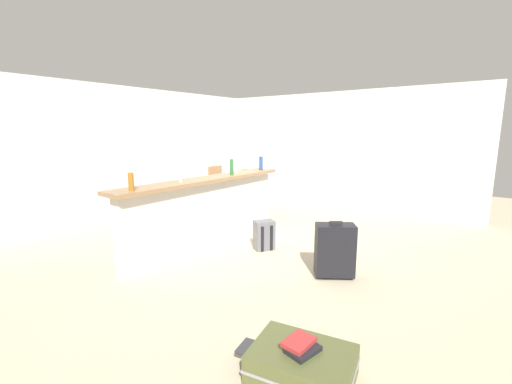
{
  "coord_description": "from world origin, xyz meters",
  "views": [
    {
      "loc": [
        -3.93,
        -2.87,
        1.69
      ],
      "look_at": [
        0.27,
        0.31,
        0.71
      ],
      "focal_mm": 23.53,
      "sensor_mm": 36.0,
      "label": 1
    }
  ],
  "objects_px": {
    "bottle_blue": "(261,163)",
    "backpack_grey": "(264,235)",
    "bottle_green": "(232,167)",
    "suitcase_upright_black": "(335,250)",
    "dining_table": "(230,181)",
    "dining_chair_far_side": "(212,185)",
    "suitcase_flat_olive": "(302,365)",
    "bottle_amber": "(131,182)",
    "bottle_clear": "(180,171)",
    "dining_chair_near_partition": "(247,191)",
    "book_stack": "(301,346)"
  },
  "relations": [
    {
      "from": "bottle_green",
      "to": "bottle_blue",
      "type": "distance_m",
      "value": 0.8
    },
    {
      "from": "bottle_amber",
      "to": "bottle_clear",
      "type": "relative_size",
      "value": 0.71
    },
    {
      "from": "bottle_green",
      "to": "dining_chair_near_partition",
      "type": "bearing_deg",
      "value": 29.78
    },
    {
      "from": "bottle_blue",
      "to": "suitcase_upright_black",
      "type": "xyz_separation_m",
      "value": [
        -1.11,
        -1.87,
        -0.8
      ]
    },
    {
      "from": "bottle_blue",
      "to": "dining_table",
      "type": "relative_size",
      "value": 0.21
    },
    {
      "from": "bottle_blue",
      "to": "dining_table",
      "type": "height_order",
      "value": "bottle_blue"
    },
    {
      "from": "bottle_blue",
      "to": "dining_chair_far_side",
      "type": "xyz_separation_m",
      "value": [
        0.6,
        1.76,
        -0.62
      ]
    },
    {
      "from": "bottle_amber",
      "to": "dining_chair_far_side",
      "type": "distance_m",
      "value": 3.61
    },
    {
      "from": "dining_chair_near_partition",
      "to": "book_stack",
      "type": "bearing_deg",
      "value": -136.67
    },
    {
      "from": "bottle_clear",
      "to": "suitcase_flat_olive",
      "type": "height_order",
      "value": "bottle_clear"
    },
    {
      "from": "book_stack",
      "to": "bottle_green",
      "type": "bearing_deg",
      "value": 49.7
    },
    {
      "from": "suitcase_flat_olive",
      "to": "book_stack",
      "type": "bearing_deg",
      "value": 117.22
    },
    {
      "from": "dining_table",
      "to": "dining_chair_far_side",
      "type": "distance_m",
      "value": 0.6
    },
    {
      "from": "bottle_green",
      "to": "dining_table",
      "type": "relative_size",
      "value": 0.22
    },
    {
      "from": "bottle_clear",
      "to": "book_stack",
      "type": "bearing_deg",
      "value": -113.94
    },
    {
      "from": "bottle_blue",
      "to": "backpack_grey",
      "type": "relative_size",
      "value": 0.55
    },
    {
      "from": "suitcase_flat_olive",
      "to": "bottle_green",
      "type": "bearing_deg",
      "value": 49.84
    },
    {
      "from": "suitcase_flat_olive",
      "to": "book_stack",
      "type": "height_order",
      "value": "book_stack"
    },
    {
      "from": "dining_chair_far_side",
      "to": "bottle_amber",
      "type": "bearing_deg",
      "value": -149.9
    },
    {
      "from": "backpack_grey",
      "to": "suitcase_flat_olive",
      "type": "bearing_deg",
      "value": -138.47
    },
    {
      "from": "dining_table",
      "to": "bottle_blue",
      "type": "bearing_deg",
      "value": -114.57
    },
    {
      "from": "dining_table",
      "to": "suitcase_upright_black",
      "type": "xyz_separation_m",
      "value": [
        -1.65,
        -3.05,
        -0.32
      ]
    },
    {
      "from": "dining_table",
      "to": "dining_chair_near_partition",
      "type": "distance_m",
      "value": 0.52
    },
    {
      "from": "bottle_green",
      "to": "dining_table",
      "type": "bearing_deg",
      "value": 42.33
    },
    {
      "from": "dining_chair_far_side",
      "to": "suitcase_flat_olive",
      "type": "bearing_deg",
      "value": -129.15
    },
    {
      "from": "bottle_amber",
      "to": "bottle_green",
      "type": "relative_size",
      "value": 0.85
    },
    {
      "from": "book_stack",
      "to": "dining_chair_far_side",
      "type": "bearing_deg",
      "value": 50.78
    },
    {
      "from": "bottle_blue",
      "to": "dining_chair_far_side",
      "type": "bearing_deg",
      "value": 71.26
    },
    {
      "from": "bottle_clear",
      "to": "dining_chair_near_partition",
      "type": "bearing_deg",
      "value": 15.66
    },
    {
      "from": "bottle_green",
      "to": "suitcase_flat_olive",
      "type": "relative_size",
      "value": 0.28
    },
    {
      "from": "bottle_clear",
      "to": "bottle_green",
      "type": "relative_size",
      "value": 1.19
    },
    {
      "from": "bottle_blue",
      "to": "dining_chair_near_partition",
      "type": "bearing_deg",
      "value": 55.82
    },
    {
      "from": "suitcase_flat_olive",
      "to": "book_stack",
      "type": "relative_size",
      "value": 3.45
    },
    {
      "from": "bottle_clear",
      "to": "backpack_grey",
      "type": "relative_size",
      "value": 0.69
    },
    {
      "from": "bottle_amber",
      "to": "bottle_green",
      "type": "xyz_separation_m",
      "value": [
        1.69,
        -0.01,
        0.02
      ]
    },
    {
      "from": "bottle_green",
      "to": "suitcase_upright_black",
      "type": "relative_size",
      "value": 0.36
    },
    {
      "from": "bottle_blue",
      "to": "dining_chair_far_side",
      "type": "height_order",
      "value": "bottle_blue"
    },
    {
      "from": "bottle_clear",
      "to": "book_stack",
      "type": "height_order",
      "value": "bottle_clear"
    },
    {
      "from": "dining_chair_near_partition",
      "to": "book_stack",
      "type": "relative_size",
      "value": 3.67
    },
    {
      "from": "bottle_green",
      "to": "dining_chair_far_side",
      "type": "height_order",
      "value": "bottle_green"
    },
    {
      "from": "bottle_clear",
      "to": "suitcase_flat_olive",
      "type": "xyz_separation_m",
      "value": [
        -1.09,
        -2.47,
        -1.05
      ]
    },
    {
      "from": "bottle_blue",
      "to": "suitcase_flat_olive",
      "type": "distance_m",
      "value": 3.8
    },
    {
      "from": "dining_table",
      "to": "backpack_grey",
      "type": "distance_m",
      "value": 2.36
    },
    {
      "from": "bottle_clear",
      "to": "bottle_blue",
      "type": "bearing_deg",
      "value": -2.73
    },
    {
      "from": "dining_chair_far_side",
      "to": "backpack_grey",
      "type": "relative_size",
      "value": 2.21
    },
    {
      "from": "bottle_green",
      "to": "bottle_amber",
      "type": "bearing_deg",
      "value": 179.57
    },
    {
      "from": "bottle_green",
      "to": "suitcase_flat_olive",
      "type": "bearing_deg",
      "value": -130.16
    },
    {
      "from": "bottle_amber",
      "to": "book_stack",
      "type": "relative_size",
      "value": 0.81
    },
    {
      "from": "bottle_green",
      "to": "dining_chair_far_side",
      "type": "bearing_deg",
      "value": 52.22
    },
    {
      "from": "suitcase_flat_olive",
      "to": "suitcase_upright_black",
      "type": "relative_size",
      "value": 1.31
    }
  ]
}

